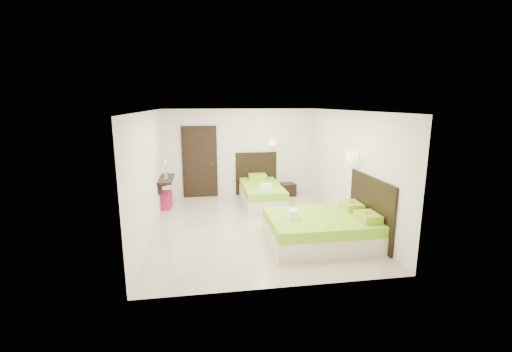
{
  "coord_description": "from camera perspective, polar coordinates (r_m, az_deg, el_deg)",
  "views": [
    {
      "loc": [
        -1.13,
        -7.39,
        2.77
      ],
      "look_at": [
        0.1,
        0.3,
        1.1
      ],
      "focal_mm": 24.0,
      "sensor_mm": 36.0,
      "label": 1
    }
  ],
  "objects": [
    {
      "name": "bed_double",
      "position": [
        7.1,
        11.45,
        -8.41
      ],
      "size": [
        2.12,
        1.8,
        1.75
      ],
      "color": "beige",
      "rests_on": "ground"
    },
    {
      "name": "door",
      "position": [
        10.24,
        -9.35,
        2.27
      ],
      "size": [
        1.02,
        0.15,
        2.14
      ],
      "color": "black",
      "rests_on": "ground"
    },
    {
      "name": "nightstand",
      "position": [
        10.47,
        5.36,
        -2.23
      ],
      "size": [
        0.45,
        0.41,
        0.37
      ],
      "primitive_type": "cube",
      "rotation": [
        0.0,
        0.0,
        0.09
      ],
      "color": "black",
      "rests_on": "ground"
    },
    {
      "name": "ottoman",
      "position": [
        9.49,
        -15.37,
        -3.91
      ],
      "size": [
        0.51,
        0.51,
        0.45
      ],
      "primitive_type": "cube",
      "rotation": [
        0.0,
        0.0,
        -0.14
      ],
      "color": "#951342",
      "rests_on": "ground"
    },
    {
      "name": "floor",
      "position": [
        7.97,
        -0.37,
        -8.23
      ],
      "size": [
        5.5,
        5.5,
        0.0
      ],
      "primitive_type": "plane",
      "color": "beige",
      "rests_on": "ground"
    },
    {
      "name": "console_shelf",
      "position": [
        9.25,
        -14.79,
        -0.5
      ],
      "size": [
        0.35,
        1.2,
        0.78
      ],
      "color": "black",
      "rests_on": "ground"
    },
    {
      "name": "bed_single",
      "position": [
        9.64,
        0.91,
        -2.67
      ],
      "size": [
        1.25,
        2.09,
        1.72
      ],
      "color": "beige",
      "rests_on": "ground"
    }
  ]
}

